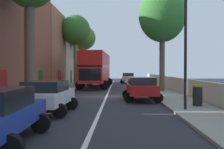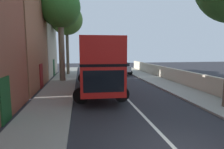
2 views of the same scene
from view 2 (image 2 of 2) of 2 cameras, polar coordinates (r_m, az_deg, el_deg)
double_decker_bus at (r=15.17m, az=-4.41°, el=3.93°), size 3.80×10.83×4.06m
parked_car_silver_right_3 at (r=25.77m, az=2.91°, el=2.25°), size 2.59×4.37×1.62m
street_tree_left_0 at (r=20.48m, az=-15.56°, el=18.97°), size 4.04×4.04×9.54m
street_tree_left_4 at (r=25.61m, az=-13.72°, el=15.90°), size 4.12×4.12×9.01m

